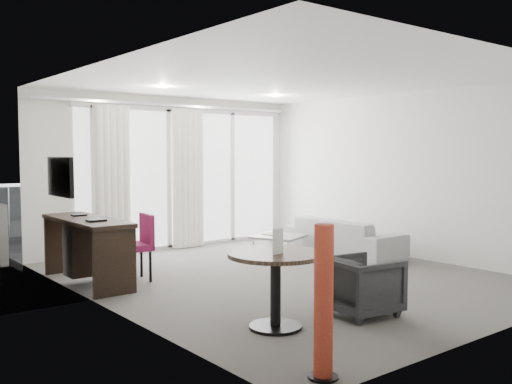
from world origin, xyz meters
TOP-DOWN VIEW (x-y plane):
  - floor at (0.00, 0.00)m, footprint 5.00×6.00m
  - ceiling at (0.00, 0.00)m, footprint 5.00×6.00m
  - wall_left at (-2.50, 0.00)m, footprint 0.00×6.00m
  - wall_right at (2.50, 0.00)m, footprint 0.00×6.00m
  - wall_front at (0.00, -3.00)m, footprint 5.00×0.00m
  - window_panel at (0.30, 2.98)m, footprint 4.00×0.02m
  - window_frame at (0.30, 2.97)m, footprint 4.10×0.06m
  - curtain_left at (-1.15, 2.82)m, footprint 0.60×0.20m
  - curtain_right at (0.25, 2.82)m, footprint 0.60×0.20m
  - curtain_track at (0.00, 2.82)m, footprint 4.80×0.04m
  - downlight_a at (-0.90, 1.60)m, footprint 0.12×0.12m
  - downlight_b at (1.20, 1.60)m, footprint 0.12×0.12m
  - desk at (-2.21, 1.26)m, footprint 0.55×1.75m
  - tv at (-2.46, 1.45)m, footprint 0.05×0.80m
  - desk_chair at (-1.70, 1.01)m, footprint 0.53×0.50m
  - round_table at (-1.54, -1.64)m, footprint 1.14×1.14m
  - menu_card at (-1.57, -1.71)m, footprint 0.13×0.04m
  - red_lamp at (-2.03, -2.77)m, footprint 0.25×0.25m
  - tub_armchair at (-0.56, -1.85)m, footprint 0.74×0.72m
  - coffee_table at (0.94, 1.20)m, footprint 0.97×0.97m
  - remote at (0.83, 1.12)m, footprint 0.09×0.17m
  - magazine at (0.90, 1.33)m, footprint 0.30×0.33m
  - sofa at (1.86, 0.65)m, footprint 0.79×2.01m
  - terrace_slab at (0.30, 4.50)m, footprint 5.60×3.00m
  - rattan_chair_a at (1.28, 4.32)m, footprint 0.70×0.70m
  - rattan_chair_b at (2.38, 5.01)m, footprint 0.75×0.75m
  - rattan_table at (1.43, 3.61)m, footprint 0.63×0.63m
  - balustrade at (0.30, 5.95)m, footprint 5.50×0.06m

SIDE VIEW (x-z plane):
  - terrace_slab at x=0.30m, z-range -0.12..0.00m
  - floor at x=0.00m, z-range 0.00..0.00m
  - coffee_table at x=0.94m, z-range 0.00..0.33m
  - rattan_table at x=1.43m, z-range 0.00..0.54m
  - sofa at x=1.86m, z-range 0.00..0.59m
  - tub_armchair at x=-0.56m, z-range 0.00..0.60m
  - remote at x=0.83m, z-range 0.35..0.37m
  - magazine at x=0.90m, z-range 0.35..0.37m
  - round_table at x=-1.54m, z-range 0.00..0.72m
  - desk at x=-2.21m, z-range 0.00..0.82m
  - desk_chair at x=-1.70m, z-range 0.00..0.86m
  - rattan_chair_b at x=2.38m, z-range 0.00..0.88m
  - rattan_chair_a at x=1.28m, z-range 0.00..0.90m
  - balustrade at x=0.30m, z-range -0.02..1.02m
  - red_lamp at x=-2.03m, z-range 0.00..1.14m
  - menu_card at x=-1.57m, z-range 0.60..0.84m
  - window_panel at x=0.30m, z-range 0.01..2.39m
  - curtain_left at x=-1.15m, z-range 0.01..2.39m
  - curtain_right at x=0.25m, z-range 0.01..2.39m
  - window_frame at x=0.30m, z-range -0.02..2.42m
  - wall_left at x=-2.50m, z-range 0.00..2.60m
  - wall_right at x=2.50m, z-range 0.00..2.60m
  - wall_front at x=0.00m, z-range 0.00..2.60m
  - tv at x=-2.46m, z-range 1.10..1.60m
  - curtain_track at x=0.00m, z-range 2.43..2.47m
  - downlight_a at x=-0.90m, z-range 2.58..2.60m
  - downlight_b at x=1.20m, z-range 2.58..2.60m
  - ceiling at x=0.00m, z-range 2.60..2.60m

